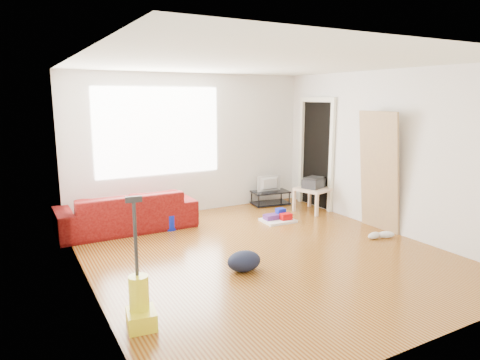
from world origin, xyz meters
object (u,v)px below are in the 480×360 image
side_table (313,192)px  tv_stand (270,197)px  backpack (244,270)px  sofa (128,230)px  bucket (170,229)px  vacuum (140,303)px  cleaning_tray (278,218)px

side_table → tv_stand: bearing=117.1°
tv_stand → backpack: bearing=-120.7°
sofa → bucket: size_ratio=8.58×
tv_stand → bucket: size_ratio=3.09×
side_table → vacuum: 4.65m
bucket → backpack: bucket is taller
sofa → bucket: bearing=153.2°
side_table → cleaning_tray: (-0.93, -0.23, -0.32)m
sofa → backpack: (0.82, -2.32, 0.00)m
sofa → cleaning_tray: bearing=161.9°
bucket → sofa: bearing=153.2°
side_table → bucket: 2.74m
backpack → vacuum: size_ratio=0.36×
sofa → side_table: size_ratio=3.13×
cleaning_tray → backpack: size_ratio=1.24×
cleaning_tray → backpack: (-1.55, -1.55, -0.06)m
sofa → tv_stand: 2.90m
bucket → cleaning_tray: cleaning_tray is taller
tv_stand → side_table: side_table is taller
cleaning_tray → backpack: 2.19m
tv_stand → backpack: (-2.06, -2.59, -0.14)m
bucket → vacuum: 2.97m
sofa → side_table: bearing=170.7°
sofa → backpack: sofa is taller
tv_stand → vacuum: bearing=-129.5°
sofa → tv_stand: sofa is taller
side_table → bucket: size_ratio=2.75×
bucket → tv_stand: bearing=14.0°
sofa → tv_stand: size_ratio=2.78×
tv_stand → side_table: size_ratio=1.13×
bucket → cleaning_tray: 1.84m
sofa → cleaning_tray: (2.37, -0.77, 0.06)m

